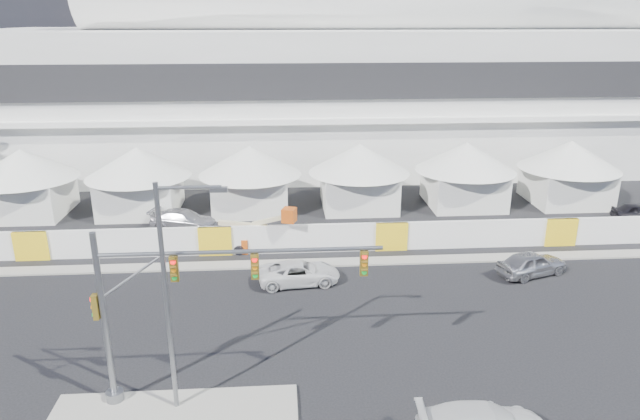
{
  "coord_description": "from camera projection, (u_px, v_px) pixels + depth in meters",
  "views": [
    {
      "loc": [
        -1.44,
        -21.54,
        15.41
      ],
      "look_at": [
        0.77,
        10.0,
        4.57
      ],
      "focal_mm": 32.0,
      "sensor_mm": 36.0,
      "label": 1
    }
  ],
  "objects": [
    {
      "name": "sedan_silver",
      "position": [
        532.0,
        263.0,
        35.41
      ],
      "size": [
        3.19,
        4.89,
        1.55
      ],
      "primitive_type": "imported",
      "rotation": [
        0.0,
        0.0,
        1.9
      ],
      "color": "#9C9CA0",
      "rests_on": "ground"
    },
    {
      "name": "pickup_curb",
      "position": [
        299.0,
        273.0,
        34.34
      ],
      "size": [
        2.75,
        5.12,
        1.37
      ],
      "primitive_type": "imported",
      "rotation": [
        0.0,
        0.0,
        1.67
      ],
      "color": "silver",
      "rests_on": "ground"
    },
    {
      "name": "streetlight_median",
      "position": [
        172.0,
        285.0,
        21.72
      ],
      "size": [
        2.65,
        0.27,
        9.59
      ],
      "color": "gray",
      "rests_on": "median_island"
    },
    {
      "name": "traffic_mast",
      "position": [
        165.0,
        307.0,
        22.64
      ],
      "size": [
        11.45,
        0.73,
        7.5
      ],
      "color": "slate",
      "rests_on": "median_island"
    },
    {
      "name": "stadium",
      "position": [
        372.0,
        73.0,
        62.09
      ],
      "size": [
        80.0,
        24.8,
        21.98
      ],
      "color": "silver",
      "rests_on": "ground"
    },
    {
      "name": "lot_car_c",
      "position": [
        184.0,
        220.0,
        43.02
      ],
      "size": [
        3.43,
        5.52,
        1.49
      ],
      "primitive_type": "imported",
      "rotation": [
        0.0,
        0.0,
        1.29
      ],
      "color": "#BABABF",
      "rests_on": "ground"
    },
    {
      "name": "far_curb",
      "position": [
        601.0,
        255.0,
        38.52
      ],
      "size": [
        80.0,
        1.2,
        0.12
      ],
      "primitive_type": "cube",
      "color": "gray",
      "rests_on": "ground"
    },
    {
      "name": "tent_row",
      "position": [
        305.0,
        172.0,
        47.08
      ],
      "size": [
        53.4,
        8.4,
        5.4
      ],
      "color": "silver",
      "rests_on": "ground"
    },
    {
      "name": "ground",
      "position": [
        318.0,
        379.0,
        25.42
      ],
      "size": [
        160.0,
        160.0,
        0.0
      ],
      "primitive_type": "plane",
      "color": "black",
      "rests_on": "ground"
    },
    {
      "name": "lot_car_b",
      "position": [
        640.0,
        212.0,
        44.84
      ],
      "size": [
        2.25,
        4.31,
        1.4
      ],
      "primitive_type": "imported",
      "rotation": [
        0.0,
        0.0,
        1.42
      ],
      "color": "black",
      "rests_on": "ground"
    },
    {
      "name": "hoarding_fence",
      "position": [
        391.0,
        236.0,
        39.17
      ],
      "size": [
        70.0,
        0.25,
        2.0
      ],
      "primitive_type": "cube",
      "color": "white",
      "rests_on": "ground"
    },
    {
      "name": "boom_lift",
      "position": [
        238.0,
        236.0,
        39.45
      ],
      "size": [
        6.83,
        2.54,
        3.35
      ],
      "rotation": [
        0.0,
        0.0,
        -0.35
      ],
      "color": "#C14C12",
      "rests_on": "ground"
    }
  ]
}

